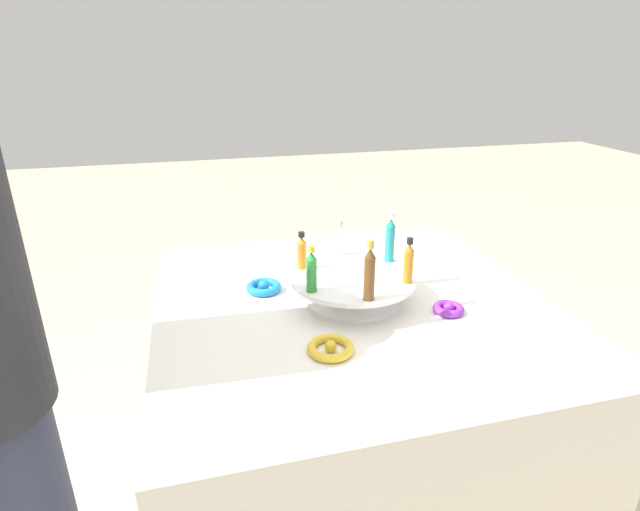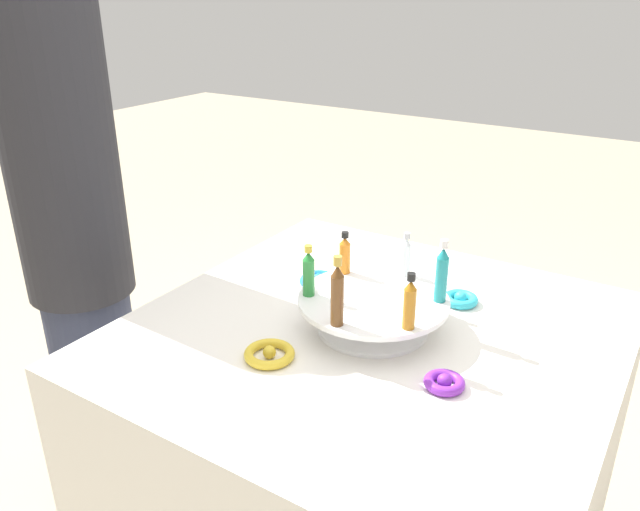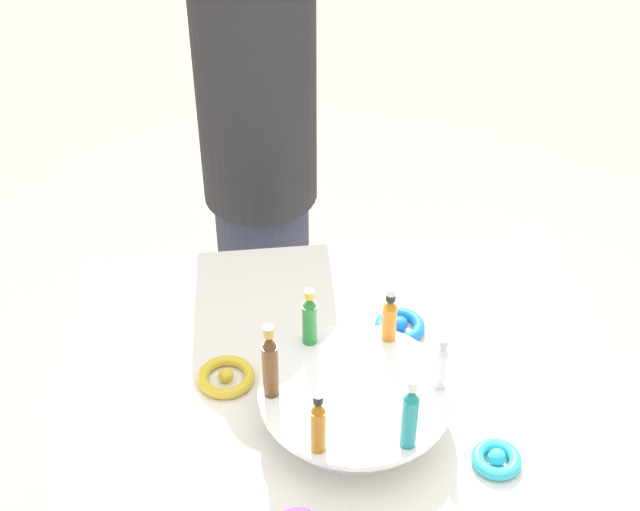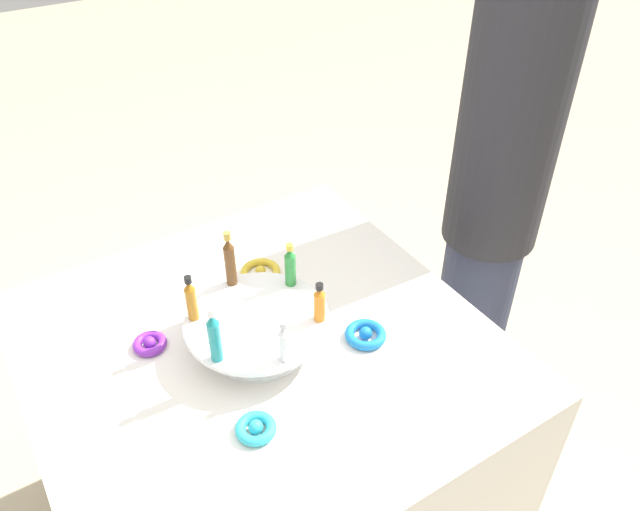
% 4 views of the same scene
% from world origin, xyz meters
% --- Properties ---
extents(display_stand, '(0.33, 0.33, 0.08)m').
position_xyz_m(display_stand, '(0.00, 0.00, 0.84)').
color(display_stand, white).
rests_on(display_stand, party_table).
extents(bottle_teal, '(0.03, 0.03, 0.14)m').
position_xyz_m(bottle_teal, '(-0.13, -0.06, 0.93)').
color(bottle_teal, teal).
rests_on(bottle_teal, display_stand).
extents(bottle_clear, '(0.02, 0.02, 0.10)m').
position_xyz_m(bottle_clear, '(-0.01, -0.14, 0.92)').
color(bottle_clear, silver).
rests_on(bottle_clear, display_stand).
extents(bottle_orange, '(0.03, 0.03, 0.10)m').
position_xyz_m(bottle_orange, '(0.12, -0.08, 0.91)').
color(bottle_orange, orange).
rests_on(bottle_orange, display_stand).
extents(bottle_green, '(0.03, 0.03, 0.12)m').
position_xyz_m(bottle_green, '(0.13, 0.06, 0.92)').
color(bottle_green, '#288438').
rests_on(bottle_green, display_stand).
extents(bottle_brown, '(0.03, 0.03, 0.15)m').
position_xyz_m(bottle_brown, '(0.01, 0.14, 0.94)').
color(bottle_brown, brown).
rests_on(bottle_brown, display_stand).
extents(bottle_amber, '(0.03, 0.03, 0.12)m').
position_xyz_m(bottle_amber, '(-0.12, 0.08, 0.92)').
color(bottle_amber, '#AD6B19').
rests_on(bottle_amber, display_stand).
extents(ribbon_bow_gold, '(0.10, 0.10, 0.03)m').
position_xyz_m(ribbon_bow_gold, '(0.12, 0.22, 0.80)').
color(ribbon_bow_gold, gold).
rests_on(ribbon_bow_gold, party_table).
extents(ribbon_bow_teal, '(0.08, 0.08, 0.03)m').
position_xyz_m(ribbon_bow_teal, '(-0.12, -0.22, 0.80)').
color(ribbon_bow_teal, '#2DB7CC').
rests_on(ribbon_bow_teal, party_table).
extents(ribbon_bow_blue, '(0.10, 0.10, 0.03)m').
position_xyz_m(ribbon_bow_blue, '(0.22, -0.12, 0.80)').
color(ribbon_bow_blue, blue).
rests_on(ribbon_bow_blue, party_table).
extents(person_figure, '(0.28, 0.28, 1.67)m').
position_xyz_m(person_figure, '(0.85, 0.11, 0.85)').
color(person_figure, '#282D42').
rests_on(person_figure, ground_plane).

